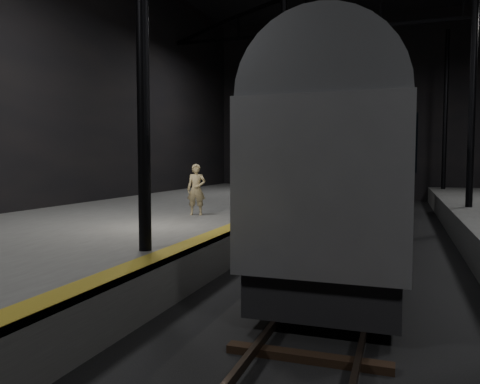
% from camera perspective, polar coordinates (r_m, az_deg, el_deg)
% --- Properties ---
extents(ground, '(44.00, 44.00, 0.00)m').
position_cam_1_polar(ground, '(12.86, 13.28, -9.11)').
color(ground, black).
rests_on(ground, ground).
extents(platform_left, '(9.00, 43.80, 1.00)m').
position_cam_1_polar(platform_left, '(15.40, -15.78, -5.10)').
color(platform_left, '#4D4D4A').
rests_on(platform_left, ground).
extents(tactile_strip, '(0.50, 43.80, 0.01)m').
position_cam_1_polar(tactile_strip, '(13.38, -0.66, -4.12)').
color(tactile_strip, olive).
rests_on(tactile_strip, platform_left).
extents(track, '(2.40, 43.00, 0.24)m').
position_cam_1_polar(track, '(12.85, 13.29, -8.82)').
color(track, '#3F3328').
rests_on(track, ground).
extents(train, '(2.89, 19.28, 5.15)m').
position_cam_1_polar(train, '(16.76, 14.90, 3.80)').
color(train, '#9EA0A5').
rests_on(train, ground).
extents(woman, '(0.72, 0.56, 1.74)m').
position_cam_1_polar(woman, '(15.94, -5.34, 0.30)').
color(woman, tan).
rests_on(woman, platform_left).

